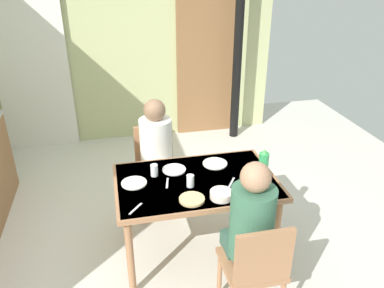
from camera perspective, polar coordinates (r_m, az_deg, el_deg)
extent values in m
plane|color=silver|center=(3.46, -6.07, -17.05)|extent=(6.95, 6.95, 0.00)
cube|color=#BBC087|center=(5.29, -10.46, 15.07)|extent=(4.12, 0.10, 2.76)
cube|color=#8C603B|center=(5.46, 1.96, 11.69)|extent=(0.80, 0.05, 2.00)
cylinder|color=black|center=(5.23, 6.88, 15.17)|extent=(0.12, 0.12, 2.76)
cube|color=white|center=(5.32, -22.76, 11.12)|extent=(0.90, 0.03, 2.32)
cube|color=#A06D4A|center=(3.11, 0.60, -5.67)|extent=(1.29, 0.83, 0.04)
cube|color=beige|center=(3.10, 0.60, -5.37)|extent=(1.24, 0.79, 0.00)
cylinder|color=#A06D4A|center=(3.00, -9.12, -16.34)|extent=(0.06, 0.06, 0.71)
cylinder|color=#A06D4A|center=(3.22, 12.31, -13.16)|extent=(0.06, 0.06, 0.71)
cylinder|color=#A06D4A|center=(3.54, -9.96, -8.91)|extent=(0.06, 0.06, 0.71)
cylinder|color=#A06D4A|center=(3.73, 8.09, -6.75)|extent=(0.06, 0.06, 0.71)
cube|color=#A06D4A|center=(2.81, 8.77, -17.20)|extent=(0.40, 0.40, 0.04)
cube|color=#A06D4A|center=(2.55, 10.57, -16.42)|extent=(0.38, 0.04, 0.42)
cylinder|color=#A06D4A|center=(3.05, 4.10, -19.01)|extent=(0.04, 0.04, 0.41)
cylinder|color=#A06D4A|center=(3.14, 10.37, -17.81)|extent=(0.04, 0.04, 0.41)
cube|color=#A06D4A|center=(3.80, -5.24, -4.19)|extent=(0.40, 0.40, 0.04)
cube|color=#A06D4A|center=(3.86, -5.73, -0.17)|extent=(0.38, 0.04, 0.42)
cylinder|color=#A06D4A|center=(3.81, -2.18, -8.37)|extent=(0.04, 0.04, 0.41)
cylinder|color=#A06D4A|center=(3.78, -7.32, -8.94)|extent=(0.04, 0.04, 0.41)
cylinder|color=#A06D4A|center=(4.09, -3.05, -5.72)|extent=(0.04, 0.04, 0.41)
cylinder|color=#A06D4A|center=(4.06, -7.82, -6.23)|extent=(0.04, 0.04, 0.41)
cube|color=#365C4D|center=(2.88, 7.71, -14.23)|extent=(0.30, 0.22, 0.12)
cylinder|color=#38664C|center=(2.64, 8.86, -11.41)|extent=(0.30, 0.30, 0.52)
sphere|color=#A87A5B|center=(2.44, 9.42, -4.88)|extent=(0.20, 0.20, 0.20)
cube|color=silver|center=(3.63, -4.93, -4.62)|extent=(0.30, 0.22, 0.12)
cylinder|color=silver|center=(3.61, -5.34, -0.19)|extent=(0.30, 0.30, 0.52)
sphere|color=#846047|center=(3.46, -5.58, 5.00)|extent=(0.20, 0.20, 0.20)
cylinder|color=green|center=(3.07, 10.49, -3.44)|extent=(0.08, 0.08, 0.25)
cone|color=green|center=(3.00, 10.71, -1.10)|extent=(0.05, 0.05, 0.04)
cylinder|color=silver|center=(2.88, 4.36, -7.48)|extent=(0.17, 0.17, 0.05)
cylinder|color=white|center=(3.08, -8.58, -5.72)|extent=(0.20, 0.20, 0.01)
cylinder|color=white|center=(3.23, -2.67, -3.80)|extent=(0.20, 0.20, 0.01)
cylinder|color=white|center=(3.32, 3.42, -2.90)|extent=(0.21, 0.21, 0.01)
cylinder|color=silver|center=(3.15, -5.62, -3.89)|extent=(0.06, 0.06, 0.10)
cylinder|color=silver|center=(2.99, -0.25, -5.48)|extent=(0.06, 0.06, 0.10)
cylinder|color=#DBB77A|center=(2.85, -0.02, -8.18)|extent=(0.19, 0.19, 0.02)
cube|color=silver|center=(3.08, 5.89, -5.65)|extent=(0.09, 0.14, 0.00)
cube|color=silver|center=(2.80, -8.35, -9.46)|extent=(0.11, 0.13, 0.00)
cube|color=silver|center=(3.06, -3.69, -5.78)|extent=(0.05, 0.15, 0.00)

